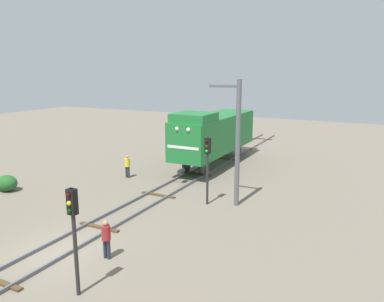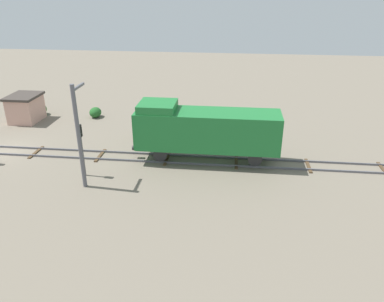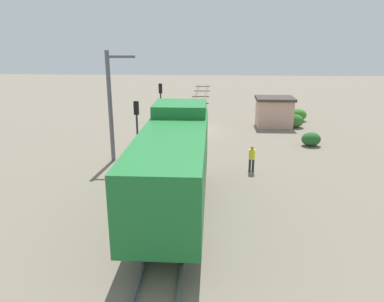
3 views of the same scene
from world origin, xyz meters
name	(u,v)px [view 2 (image 2 of 3)]	position (x,y,z in m)	size (l,w,h in m)	color
ground_plane	(5,151)	(0.00, 0.00, 0.00)	(100.72, 100.72, 0.00)	#756B5B
railway_track	(5,150)	(0.00, 0.00, 0.07)	(2.40, 67.15, 0.16)	#595960
locomotive	(205,129)	(0.00, 17.04, 2.77)	(2.90, 11.60, 4.60)	#1E7233
traffic_signal_mid	(81,141)	(3.40, 8.41, 2.78)	(0.32, 0.34, 3.99)	#262628
worker_by_signal	(141,128)	(-4.20, 10.83, 1.00)	(0.38, 0.38, 1.70)	#262B38
catenary_mast	(79,135)	(4.93, 9.04, 3.90)	(1.94, 0.28, 7.31)	#595960
relay_hut	(26,108)	(-7.50, -1.96, 1.39)	(3.50, 2.90, 2.74)	#D19E8C
bush_near	(19,106)	(-10.28, -4.38, 0.61)	(1.69, 1.38, 1.23)	#327D26
bush_mid	(40,110)	(-9.34, -1.52, 0.62)	(1.71, 1.40, 1.25)	#326B26
bush_far	(95,112)	(-9.37, 4.66, 0.53)	(1.47, 1.20, 1.07)	#235D26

